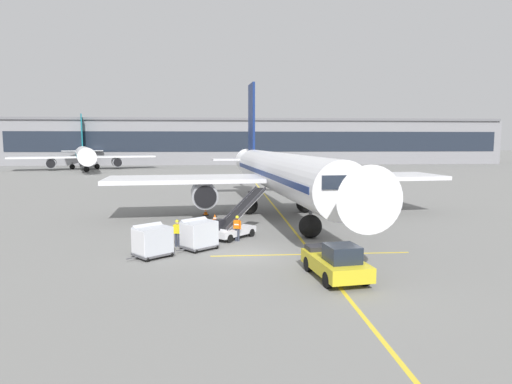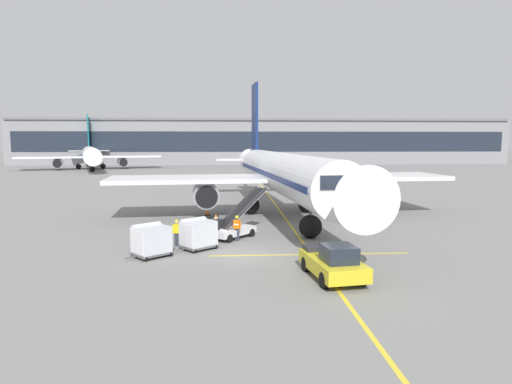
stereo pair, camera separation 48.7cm
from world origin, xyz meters
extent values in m
plane|color=slate|center=(0.00, 0.00, 0.00)|extent=(600.00, 600.00, 0.00)
cylinder|color=white|center=(3.68, 13.59, 3.94)|extent=(6.37, 30.93, 3.56)
cube|color=navy|center=(3.68, 13.59, 3.94)|extent=(6.29, 29.71, 0.43)
cone|color=white|center=(5.26, -3.48, 3.94)|extent=(3.69, 3.85, 3.38)
cone|color=white|center=(2.01, 31.72, 4.20)|extent=(3.53, 5.95, 3.02)
cube|color=white|center=(-4.36, 13.62, 3.40)|extent=(15.10, 7.46, 0.36)
cylinder|color=#93969E|center=(-3.19, 13.11, 2.12)|extent=(2.56, 4.18, 2.21)
cylinder|color=black|center=(-3.00, 11.07, 2.12)|extent=(1.88, 0.29, 1.87)
cube|color=white|center=(11.59, 15.09, 3.40)|extent=(15.10, 7.46, 0.36)
cylinder|color=#93969E|center=(10.53, 14.38, 2.12)|extent=(2.56, 4.18, 2.21)
cylinder|color=black|center=(10.72, 12.34, 2.12)|extent=(1.88, 0.29, 1.87)
cube|color=navy|center=(2.14, 30.31, 9.26)|extent=(0.62, 3.70, 9.22)
cube|color=white|center=(2.17, 30.02, 4.47)|extent=(10.11, 3.36, 0.20)
cube|color=#1E2633|center=(5.03, -1.00, 4.47)|extent=(2.63, 1.82, 0.78)
cylinder|color=#47474C|center=(4.53, 4.41, 1.49)|extent=(0.22, 0.22, 1.34)
sphere|color=black|center=(4.53, 4.41, 0.82)|extent=(1.64, 1.64, 1.64)
cylinder|color=#47474C|center=(0.89, 14.87, 1.49)|extent=(0.22, 0.22, 1.34)
sphere|color=black|center=(0.89, 14.87, 0.82)|extent=(1.64, 1.64, 1.64)
cylinder|color=#47474C|center=(6.20, 15.37, 1.49)|extent=(0.22, 0.22, 1.34)
sphere|color=black|center=(6.20, 15.37, 0.82)|extent=(1.64, 1.64, 1.64)
cube|color=silver|center=(-0.90, 4.69, 0.50)|extent=(3.45, 3.61, 0.44)
cube|color=black|center=(-1.79, 4.22, 1.07)|extent=(0.82, 0.82, 0.70)
cylinder|color=#333338|center=(-1.34, 4.73, 1.12)|extent=(0.08, 0.08, 0.80)
cube|color=silver|center=(-0.18, 5.51, 1.95)|extent=(3.75, 4.09, 2.60)
cube|color=black|center=(-0.18, 5.51, 2.04)|extent=(3.55, 3.89, 2.44)
cube|color=#333338|center=(0.16, 5.22, 2.07)|extent=(3.09, 3.50, 2.62)
cube|color=#333338|center=(-0.51, 5.80, 2.07)|extent=(3.09, 3.50, 2.62)
cylinder|color=black|center=(0.44, 5.09, 0.28)|extent=(0.52, 0.55, 0.56)
cylinder|color=black|center=(-0.67, 6.06, 0.28)|extent=(0.52, 0.55, 0.56)
cylinder|color=black|center=(-1.14, 3.31, 0.28)|extent=(0.52, 0.55, 0.56)
cylinder|color=black|center=(-2.24, 4.28, 0.28)|extent=(0.52, 0.55, 0.56)
cube|color=#515156|center=(-3.04, 1.65, 0.21)|extent=(2.56, 2.51, 0.12)
cylinder|color=#4C4C51|center=(-4.08, 0.78, 0.20)|extent=(0.58, 0.50, 0.07)
cube|color=silver|center=(-3.04, 1.65, 1.02)|extent=(2.42, 2.37, 1.50)
cube|color=silver|center=(-3.31, 1.97, 1.54)|extent=(1.95, 1.82, 0.74)
cube|color=silver|center=(-3.78, 1.03, 1.02)|extent=(0.95, 1.12, 1.38)
sphere|color=black|center=(-4.09, 1.66, 0.15)|extent=(0.30, 0.30, 0.30)
sphere|color=black|center=(-3.22, 0.62, 0.15)|extent=(0.30, 0.30, 0.30)
sphere|color=black|center=(-2.87, 2.69, 0.15)|extent=(0.30, 0.30, 0.30)
sphere|color=black|center=(-1.99, 1.65, 0.15)|extent=(0.30, 0.30, 0.30)
cube|color=#515156|center=(-5.65, -0.02, 0.21)|extent=(2.56, 2.51, 0.12)
cylinder|color=#4C4C51|center=(-6.68, -0.88, 0.20)|extent=(0.58, 0.50, 0.07)
cube|color=silver|center=(-5.65, -0.02, 1.02)|extent=(2.42, 2.37, 1.50)
cube|color=silver|center=(-5.91, 0.30, 1.54)|extent=(1.95, 1.82, 0.74)
cube|color=silver|center=(-6.39, -0.64, 1.02)|extent=(0.95, 1.12, 1.38)
sphere|color=black|center=(-6.70, -0.01, 0.15)|extent=(0.30, 0.30, 0.30)
sphere|color=black|center=(-5.82, -1.05, 0.15)|extent=(0.30, 0.30, 0.30)
sphere|color=black|center=(-5.47, 1.02, 0.15)|extent=(0.30, 0.30, 0.30)
sphere|color=black|center=(-4.60, -0.02, 0.15)|extent=(0.30, 0.30, 0.30)
cube|color=gold|center=(3.95, -4.72, 0.68)|extent=(2.70, 4.65, 0.70)
cube|color=#1E2633|center=(4.06, -5.48, 1.43)|extent=(1.67, 1.73, 0.80)
cube|color=#28282D|center=(3.72, -3.08, 1.15)|extent=(1.90, 1.21, 0.24)
cylinder|color=black|center=(4.67, -3.23, 0.38)|extent=(0.39, 0.79, 0.76)
cylinder|color=black|center=(2.84, -3.50, 0.38)|extent=(0.39, 0.79, 0.76)
cylinder|color=black|center=(5.06, -5.93, 0.38)|extent=(0.39, 0.79, 0.76)
cylinder|color=black|center=(3.23, -6.20, 0.38)|extent=(0.39, 0.79, 0.76)
cylinder|color=#333847|center=(-0.52, 3.76, 0.43)|extent=(0.15, 0.15, 0.86)
cylinder|color=#333847|center=(-0.68, 3.84, 0.43)|extent=(0.15, 0.15, 0.86)
cube|color=orange|center=(-0.60, 3.80, 1.15)|extent=(0.45, 0.38, 0.58)
cube|color=white|center=(-0.65, 3.69, 1.15)|extent=(0.31, 0.15, 0.08)
sphere|color=brown|center=(-0.60, 3.80, 1.56)|extent=(0.21, 0.21, 0.21)
sphere|color=yellow|center=(-0.60, 3.80, 1.63)|extent=(0.23, 0.23, 0.23)
cylinder|color=orange|center=(-0.38, 3.70, 1.10)|extent=(0.09, 0.09, 0.56)
cylinder|color=orange|center=(-0.82, 3.90, 1.10)|extent=(0.09, 0.09, 0.56)
cylinder|color=#333847|center=(-4.58, 2.52, 0.43)|extent=(0.15, 0.15, 0.86)
cylinder|color=#333847|center=(-4.40, 2.48, 0.43)|extent=(0.15, 0.15, 0.86)
cube|color=yellow|center=(-4.49, 2.50, 1.15)|extent=(0.43, 0.32, 0.58)
cube|color=white|center=(-4.46, 2.62, 1.15)|extent=(0.33, 0.09, 0.08)
sphere|color=beige|center=(-4.49, 2.50, 1.56)|extent=(0.21, 0.21, 0.21)
sphere|color=yellow|center=(-4.49, 2.50, 1.63)|extent=(0.23, 0.23, 0.23)
cylinder|color=yellow|center=(-4.72, 2.56, 1.10)|extent=(0.09, 0.09, 0.56)
cylinder|color=yellow|center=(-4.25, 2.44, 1.10)|extent=(0.09, 0.09, 0.56)
cylinder|color=black|center=(-3.43, 1.55, 0.43)|extent=(0.15, 0.15, 0.86)
cylinder|color=black|center=(-3.30, 1.43, 0.43)|extent=(0.15, 0.15, 0.86)
cube|color=orange|center=(-3.36, 1.49, 1.15)|extent=(0.44, 0.43, 0.58)
cube|color=white|center=(-3.28, 1.59, 1.15)|extent=(0.26, 0.23, 0.08)
sphere|color=brown|center=(-3.36, 1.49, 1.56)|extent=(0.21, 0.21, 0.21)
sphere|color=yellow|center=(-3.36, 1.49, 1.63)|extent=(0.23, 0.23, 0.23)
cylinder|color=orange|center=(-3.54, 1.65, 1.10)|extent=(0.09, 0.09, 0.56)
cylinder|color=orange|center=(-3.18, 1.33, 1.10)|extent=(0.09, 0.09, 0.56)
cube|color=black|center=(-3.12, 14.58, 0.03)|extent=(0.53, 0.53, 0.05)
cone|color=orange|center=(-3.12, 14.58, 0.33)|extent=(0.43, 0.43, 0.56)
cylinder|color=white|center=(-3.12, 14.58, 0.36)|extent=(0.23, 0.23, 0.07)
cube|color=black|center=(-2.22, 10.44, 0.03)|extent=(0.70, 0.70, 0.05)
cone|color=orange|center=(-2.22, 10.44, 0.42)|extent=(0.56, 0.56, 0.74)
cylinder|color=white|center=(-2.22, 10.44, 0.46)|extent=(0.31, 0.31, 0.09)
cube|color=yellow|center=(3.79, 13.59, 0.00)|extent=(0.20, 110.00, 0.01)
cube|color=yellow|center=(3.68, -0.10, 0.00)|extent=(12.00, 0.20, 0.01)
cube|color=gray|center=(9.01, 111.64, 6.37)|extent=(146.08, 19.51, 12.75)
cube|color=#1E2633|center=(9.01, 101.84, 6.69)|extent=(141.70, 0.10, 5.74)
cube|color=slate|center=(9.01, 109.69, 13.10)|extent=(144.62, 16.58, 0.70)
cylinder|color=white|center=(-34.48, 83.26, 3.57)|extent=(13.96, 32.56, 3.76)
cube|color=#146B7A|center=(-34.48, 83.26, 3.57)|extent=(13.58, 31.32, 0.45)
cone|color=white|center=(-28.69, 65.79, 3.57)|extent=(4.57, 4.69, 3.57)
cone|color=white|center=(-40.62, 101.81, 3.85)|extent=(4.92, 6.71, 3.19)
cube|color=white|center=(-42.91, 81.34, 3.01)|extent=(16.99, 11.21, 0.36)
cylinder|color=#93969E|center=(-41.53, 81.10, 1.66)|extent=(3.56, 4.81, 2.33)
cylinder|color=black|center=(-40.84, 79.01, 1.66)|extent=(1.92, 0.74, 1.98)
cube|color=white|center=(-26.57, 86.75, 3.01)|extent=(16.99, 11.21, 0.36)
cylinder|color=#93969E|center=(-27.53, 85.74, 1.66)|extent=(3.56, 4.81, 2.33)
cylinder|color=black|center=(-26.84, 83.65, 1.66)|extent=(1.92, 0.74, 1.98)
cube|color=#146B7A|center=(-40.15, 100.38, 9.28)|extent=(1.51, 3.85, 9.92)
cube|color=white|center=(-40.05, 100.10, 4.14)|extent=(10.97, 5.87, 0.20)
cube|color=#1E2633|center=(-29.52, 68.29, 4.14)|extent=(3.03, 2.43, 0.83)
cylinder|color=#47474C|center=(-31.36, 73.85, 1.17)|extent=(0.22, 0.22, 1.05)
sphere|color=black|center=(-31.36, 73.85, 0.64)|extent=(1.29, 1.29, 1.29)
cylinder|color=#47474C|center=(-37.67, 83.95, 1.17)|extent=(0.22, 0.22, 1.05)
sphere|color=black|center=(-37.67, 83.95, 0.64)|extent=(1.29, 1.29, 1.29)
cylinder|color=#47474C|center=(-32.32, 85.72, 1.17)|extent=(0.22, 0.22, 1.05)
sphere|color=black|center=(-32.32, 85.72, 0.64)|extent=(1.29, 1.29, 1.29)
camera|label=1|loc=(-1.57, -25.56, 6.70)|focal=30.99mm
camera|label=2|loc=(-1.09, -25.59, 6.70)|focal=30.99mm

